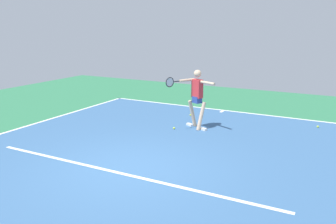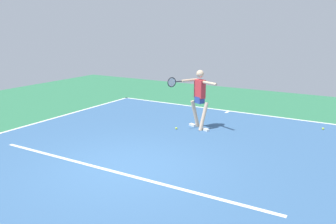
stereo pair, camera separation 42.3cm
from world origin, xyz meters
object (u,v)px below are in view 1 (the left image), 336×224
tennis_ball_by_baseline (174,128)px  tennis_ball_far_corner (318,127)px  tennis_ball_near_player (191,115)px  tennis_player (196,95)px

tennis_ball_by_baseline → tennis_ball_far_corner: bearing=-149.7°
tennis_ball_near_player → tennis_player: bearing=120.7°
tennis_player → tennis_ball_far_corner: (-3.32, -1.84, -1.01)m
tennis_player → tennis_ball_near_player: tennis_player is taller
tennis_ball_near_player → tennis_ball_by_baseline: 1.75m
tennis_ball_far_corner → tennis_ball_by_baseline: same height
tennis_ball_far_corner → tennis_player: bearing=29.0°
tennis_player → tennis_ball_near_player: 1.84m
tennis_player → tennis_ball_near_player: size_ratio=27.52×
tennis_player → tennis_ball_by_baseline: tennis_player is taller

